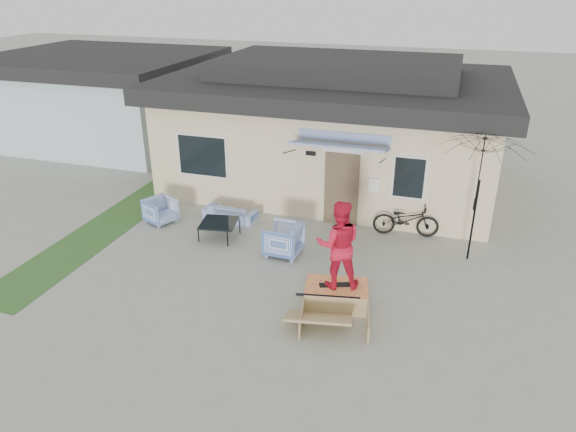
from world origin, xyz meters
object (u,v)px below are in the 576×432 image
(coffee_table, at_px, (219,230))
(patio_umbrella, at_px, (477,194))
(armchair_right, at_px, (283,238))
(bicycle, at_px, (406,216))
(skate_ramp, at_px, (336,295))
(skater, at_px, (339,243))
(armchair_left, at_px, (161,209))
(skateboard, at_px, (337,284))
(loveseat, at_px, (230,210))

(coffee_table, bearing_deg, patio_umbrella, 7.33)
(armchair_right, bearing_deg, bicycle, 128.12)
(skate_ramp, distance_m, skater, 1.23)
(armchair_right, height_order, skate_ramp, armchair_right)
(armchair_left, xyz_separation_m, bicycle, (6.74, 1.28, 0.17))
(patio_umbrella, height_order, skateboard, patio_umbrella)
(armchair_right, distance_m, coffee_table, 1.96)
(armchair_right, xyz_separation_m, coffee_table, (-1.92, 0.33, -0.22))
(coffee_table, xyz_separation_m, bicycle, (4.74, 1.68, 0.33))
(armchair_left, relative_size, armchair_right, 0.88)
(patio_umbrella, bearing_deg, loveseat, 176.97)
(patio_umbrella, bearing_deg, skater, -132.61)
(loveseat, bearing_deg, skate_ramp, 144.06)
(skate_ramp, height_order, skateboard, skateboard)
(skate_ramp, bearing_deg, bicycle, 64.05)
(skate_ramp, bearing_deg, armchair_right, 123.87)
(skateboard, bearing_deg, skater, 0.00)
(armchair_left, distance_m, skateboard, 6.22)
(patio_umbrella, relative_size, skateboard, 3.55)
(skate_ramp, bearing_deg, loveseat, 128.75)
(coffee_table, bearing_deg, skate_ramp, -29.98)
(armchair_left, bearing_deg, patio_umbrella, -62.61)
(loveseat, relative_size, armchair_left, 1.97)
(patio_umbrella, distance_m, skateboard, 4.17)
(bicycle, xyz_separation_m, skateboard, (-1.04, -3.78, -0.10))
(coffee_table, height_order, skater, skater)
(armchair_right, bearing_deg, patio_umbrella, 107.12)
(skater, bearing_deg, armchair_left, -40.02)
(armchair_left, height_order, armchair_right, armchair_right)
(bicycle, relative_size, skateboard, 2.34)
(skate_ramp, bearing_deg, armchair_left, 145.13)
(loveseat, relative_size, patio_umbrella, 0.58)
(armchair_right, bearing_deg, coffee_table, -97.14)
(loveseat, height_order, patio_umbrella, patio_umbrella)
(bicycle, xyz_separation_m, skater, (-1.04, -3.78, 0.89))
(armchair_right, bearing_deg, skate_ramp, 47.42)
(coffee_table, relative_size, skate_ramp, 0.53)
(bicycle, relative_size, skate_ramp, 0.99)
(armchair_right, distance_m, patio_umbrella, 4.80)
(coffee_table, distance_m, skater, 4.43)
(loveseat, bearing_deg, armchair_left, 27.38)
(coffee_table, height_order, skateboard, skateboard)
(bicycle, bearing_deg, coffee_table, 101.36)
(coffee_table, height_order, bicycle, bicycle)
(skate_ramp, xyz_separation_m, skater, (-0.01, 0.04, 1.23))
(patio_umbrella, xyz_separation_m, skater, (-2.69, -2.92, -0.30))
(bicycle, distance_m, patio_umbrella, 2.21)
(coffee_table, bearing_deg, loveseat, 98.84)
(coffee_table, bearing_deg, skateboard, -29.53)
(skateboard, bearing_deg, coffee_table, 129.40)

